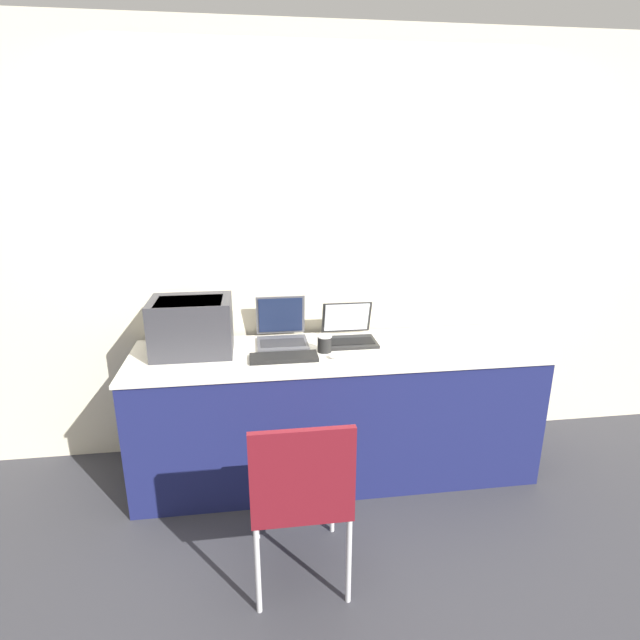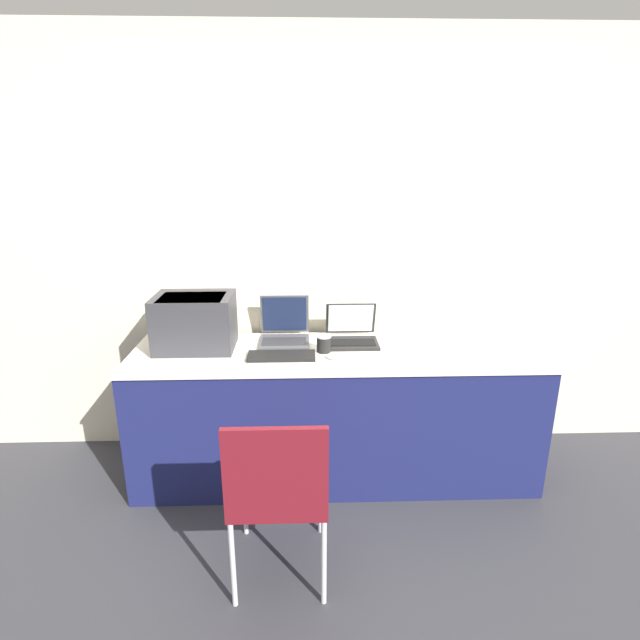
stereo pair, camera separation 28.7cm
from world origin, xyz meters
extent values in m
plane|color=#333338|center=(0.00, 0.00, 0.00)|extent=(14.00, 14.00, 0.00)
cube|color=beige|center=(0.00, 0.73, 1.30)|extent=(8.00, 0.05, 2.60)
cube|color=#191E51|center=(0.00, 0.32, 0.39)|extent=(2.35, 0.64, 0.78)
cube|color=silver|center=(0.00, 0.32, 0.79)|extent=(2.37, 0.66, 0.02)
cube|color=#333338|center=(-0.82, 0.41, 0.96)|extent=(0.45, 0.33, 0.32)
cube|color=#51565B|center=(-0.82, 0.37, 1.09)|extent=(0.36, 0.25, 0.06)
cube|color=#4C4C51|center=(-0.30, 0.45, 0.81)|extent=(0.30, 0.25, 0.02)
cube|color=#2D2D30|center=(-0.30, 0.44, 0.82)|extent=(0.26, 0.14, 0.00)
cube|color=#4C4C51|center=(-0.30, 0.61, 0.94)|extent=(0.30, 0.05, 0.25)
cube|color=#192342|center=(-0.30, 0.60, 0.94)|extent=(0.27, 0.04, 0.23)
cube|color=black|center=(0.11, 0.42, 0.81)|extent=(0.31, 0.22, 0.02)
cube|color=black|center=(0.11, 0.41, 0.82)|extent=(0.27, 0.12, 0.00)
cube|color=black|center=(0.11, 0.57, 0.92)|extent=(0.31, 0.08, 0.21)
cube|color=silver|center=(0.11, 0.56, 0.92)|extent=(0.28, 0.07, 0.19)
cube|color=black|center=(-0.31, 0.23, 0.81)|extent=(0.38, 0.15, 0.02)
cylinder|color=black|center=(-0.07, 0.31, 0.85)|extent=(0.08, 0.08, 0.09)
cylinder|color=white|center=(-0.07, 0.31, 0.89)|extent=(0.08, 0.08, 0.01)
ellipsoid|color=silver|center=(-0.03, 0.20, 0.81)|extent=(0.07, 0.05, 0.03)
cube|color=maroon|center=(-0.30, -0.45, 0.46)|extent=(0.42, 0.48, 0.04)
cube|color=maroon|center=(-0.30, -0.67, 0.67)|extent=(0.42, 0.03, 0.39)
cylinder|color=silver|center=(-0.50, -0.22, 0.22)|extent=(0.02, 0.02, 0.44)
cylinder|color=silver|center=(-0.11, -0.22, 0.22)|extent=(0.02, 0.02, 0.44)
cylinder|color=silver|center=(-0.50, -0.67, 0.22)|extent=(0.02, 0.02, 0.44)
cylinder|color=silver|center=(-0.11, -0.67, 0.22)|extent=(0.02, 0.02, 0.44)
camera|label=1|loc=(-0.46, -2.36, 1.85)|focal=28.00mm
camera|label=2|loc=(-0.18, -2.38, 1.85)|focal=28.00mm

